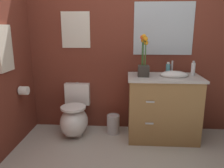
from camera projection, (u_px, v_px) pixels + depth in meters
wall_back at (145, 44)px, 3.09m from camera, size 4.44×0.05×2.50m
toilet at (75, 117)px, 3.10m from camera, size 0.38×0.59×0.69m
vanity_cabinet at (163, 107)px, 2.95m from camera, size 0.94×0.56×1.04m
flower_vase at (144, 62)px, 2.80m from camera, size 0.14×0.14×0.53m
soap_bottle at (193, 69)px, 2.89m from camera, size 0.05×0.05×0.19m
lotion_bottle at (168, 69)px, 2.97m from camera, size 0.06×0.06×0.16m
trash_bin at (113, 124)px, 3.15m from camera, size 0.18×0.18×0.27m
wall_poster at (76, 30)px, 3.07m from camera, size 0.40×0.01×0.49m
wall_mirror at (163, 29)px, 3.00m from camera, size 0.80×0.01×0.70m
hanging_towel at (5, 49)px, 2.49m from camera, size 0.03×0.28×0.52m
toilet_paper_roll at (24, 91)px, 2.84m from camera, size 0.11×0.11×0.11m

